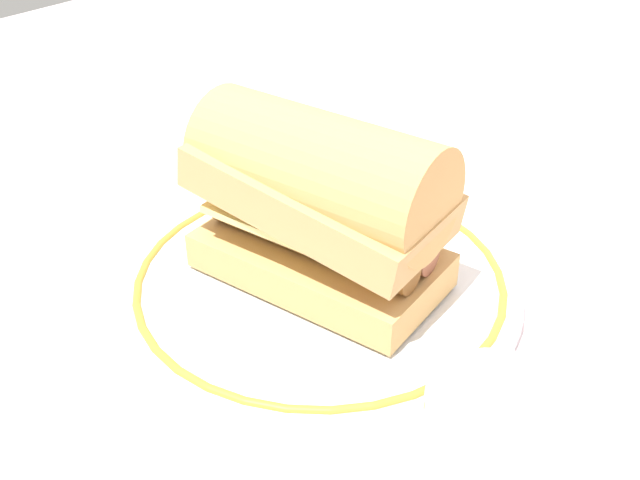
{
  "coord_description": "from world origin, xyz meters",
  "views": [
    {
      "loc": [
        0.31,
        -0.3,
        0.34
      ],
      "look_at": [
        0.01,
        0.03,
        0.04
      ],
      "focal_mm": 43.43,
      "sensor_mm": 36.0,
      "label": 1
    }
  ],
  "objects": [
    {
      "name": "ground_plane",
      "position": [
        0.0,
        0.0,
        0.0
      ],
      "size": [
        1.5,
        1.5,
        0.0
      ],
      "primitive_type": "plane",
      "color": "silver"
    },
    {
      "name": "plate",
      "position": [
        0.01,
        0.03,
        0.01
      ],
      "size": [
        0.29,
        0.29,
        0.01
      ],
      "color": "white",
      "rests_on": "ground_plane"
    },
    {
      "name": "sausage_sandwich",
      "position": [
        0.01,
        0.03,
        0.08
      ],
      "size": [
        0.18,
        0.11,
        0.12
      ],
      "rotation": [
        0.0,
        0.0,
        0.13
      ],
      "color": "tan",
      "rests_on": "plate"
    }
  ]
}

